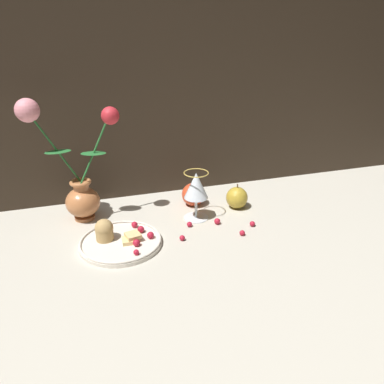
# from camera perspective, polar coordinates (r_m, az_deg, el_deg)

# --- Properties ---
(ground_plane) EXTENTS (2.40, 2.40, 0.00)m
(ground_plane) POSITION_cam_1_polar(r_m,az_deg,el_deg) (1.08, -4.28, -4.81)
(ground_plane) COLOR #B7B2A3
(ground_plane) RESTS_ON ground
(vase) EXTENTS (0.26, 0.10, 0.35)m
(vase) POSITION_cam_1_polar(r_m,az_deg,el_deg) (1.10, -17.28, 1.99)
(vase) COLOR #B77042
(vase) RESTS_ON ground_plane
(plate_with_pastries) EXTENTS (0.21, 0.21, 0.07)m
(plate_with_pastries) POSITION_cam_1_polar(r_m,az_deg,el_deg) (1.00, -11.14, -7.11)
(plate_with_pastries) COLOR silver
(plate_with_pastries) RESTS_ON ground_plane
(wine_glass) EXTENTS (0.07, 0.07, 0.14)m
(wine_glass) POSITION_cam_1_polar(r_m,az_deg,el_deg) (1.07, 0.63, 0.69)
(wine_glass) COLOR silver
(wine_glass) RESTS_ON ground_plane
(apple_beside_vase) EXTENTS (0.07, 0.07, 0.08)m
(apple_beside_vase) POSITION_cam_1_polar(r_m,az_deg,el_deg) (1.17, 6.85, -0.86)
(apple_beside_vase) COLOR #B2932D
(apple_beside_vase) RESTS_ON ground_plane
(apple_near_glass) EXTENTS (0.07, 0.07, 0.08)m
(apple_near_glass) POSITION_cam_1_polar(r_m,az_deg,el_deg) (1.18, 0.19, -0.37)
(apple_near_glass) COLOR #D14223
(apple_near_glass) RESTS_ON ground_plane
(berry_near_plate) EXTENTS (0.02, 0.02, 0.02)m
(berry_near_plate) POSITION_cam_1_polar(r_m,az_deg,el_deg) (1.06, -0.39, -4.94)
(berry_near_plate) COLOR #AD192D
(berry_near_plate) RESTS_ON ground_plane
(berry_front_center) EXTENTS (0.02, 0.02, 0.02)m
(berry_front_center) POSITION_cam_1_polar(r_m,az_deg,el_deg) (1.08, 3.87, -4.47)
(berry_front_center) COLOR #AD192D
(berry_front_center) RESTS_ON ground_plane
(berry_by_glass_stem) EXTENTS (0.02, 0.02, 0.02)m
(berry_by_glass_stem) POSITION_cam_1_polar(r_m,az_deg,el_deg) (1.08, 9.18, -4.81)
(berry_by_glass_stem) COLOR #AD192D
(berry_by_glass_stem) RESTS_ON ground_plane
(berry_under_candlestick) EXTENTS (0.02, 0.02, 0.02)m
(berry_under_candlestick) POSITION_cam_1_polar(r_m,az_deg,el_deg) (1.03, 7.66, -6.20)
(berry_under_candlestick) COLOR #AD192D
(berry_under_candlestick) RESTS_ON ground_plane
(berry_far_right) EXTENTS (0.01, 0.01, 0.01)m
(berry_far_right) POSITION_cam_1_polar(r_m,az_deg,el_deg) (1.00, -1.50, -7.01)
(berry_far_right) COLOR #AD192D
(berry_far_right) RESTS_ON ground_plane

